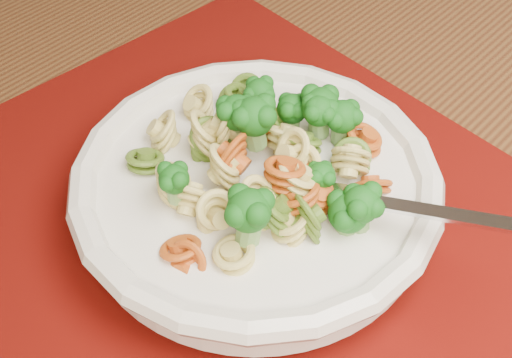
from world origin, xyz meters
The scene contains 5 objects.
dining_table centered at (-0.66, 0.51, 0.67)m, with size 1.49×1.02×0.77m.
placemat centered at (-0.64, 0.39, 0.77)m, with size 0.50×0.39×0.00m, color #4C0903.
pasta_bowl centered at (-0.65, 0.40, 0.81)m, with size 0.26×0.26×0.05m.
pasta_broccoli_heap centered at (-0.65, 0.40, 0.82)m, with size 0.22×0.22×0.06m, color #CEBE65, non-canonical shape.
fork centered at (-0.60, 0.41, 0.82)m, with size 0.19×0.02×0.01m, color silver, non-canonical shape.
Camera 1 is at (-0.44, 0.13, 1.18)m, focal length 50.00 mm.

